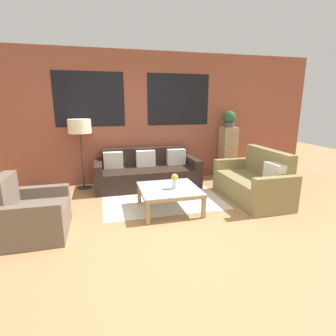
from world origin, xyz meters
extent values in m
plane|color=#AD7F51|center=(0.00, 0.00, 0.00)|extent=(16.00, 16.00, 0.00)
cube|color=brown|center=(0.00, 2.44, 1.40)|extent=(8.40, 0.08, 2.80)
cube|color=black|center=(-0.95, 2.39, 1.80)|extent=(1.40, 0.01, 1.10)
cube|color=black|center=(0.95, 2.39, 1.80)|extent=(1.40, 0.01, 1.10)
cube|color=silver|center=(0.26, 1.18, 0.00)|extent=(2.14, 1.71, 0.00)
cube|color=black|center=(0.14, 1.82, 0.20)|extent=(1.83, 0.72, 0.40)
cube|color=black|center=(0.14, 2.26, 0.39)|extent=(1.83, 0.16, 0.78)
cube|color=black|center=(-0.86, 1.90, 0.29)|extent=(0.16, 0.88, 0.58)
cube|color=black|center=(1.13, 1.90, 0.29)|extent=(0.16, 0.88, 0.58)
cube|color=silver|center=(-0.55, 2.10, 0.57)|extent=(0.40, 0.16, 0.34)
cube|color=white|center=(0.14, 2.10, 0.57)|extent=(0.40, 0.16, 0.34)
cube|color=silver|center=(0.82, 2.10, 0.57)|extent=(0.40, 0.16, 0.34)
cube|color=olive|center=(1.75, 0.68, 0.21)|extent=(0.64, 1.27, 0.42)
cube|color=olive|center=(2.15, 0.68, 0.46)|extent=(0.16, 1.27, 0.92)
cube|color=olive|center=(1.83, 1.39, 0.31)|extent=(0.80, 0.14, 0.62)
cube|color=olive|center=(1.83, -0.02, 0.31)|extent=(0.80, 0.14, 0.62)
cube|color=silver|center=(1.99, 0.27, 0.59)|extent=(0.16, 0.40, 0.34)
cube|color=#6B5B4C|center=(-1.60, 0.20, 0.20)|extent=(0.64, 0.62, 0.40)
cube|color=#6B5B4C|center=(-2.00, 0.20, 0.42)|extent=(0.16, 0.62, 0.84)
cube|color=#6B5B4C|center=(-1.68, -0.18, 0.28)|extent=(0.80, 0.14, 0.56)
cube|color=#6B5B4C|center=(-1.68, 0.58, 0.28)|extent=(0.80, 0.14, 0.56)
cube|color=silver|center=(0.26, 0.56, 0.38)|extent=(0.94, 0.94, 0.01)
cube|color=tan|center=(0.26, 0.11, 0.35)|extent=(0.94, 0.05, 0.05)
cube|color=tan|center=(0.26, 1.01, 0.35)|extent=(0.94, 0.05, 0.05)
cube|color=tan|center=(-0.19, 0.56, 0.35)|extent=(0.05, 0.94, 0.05)
cube|color=tan|center=(0.70, 0.56, 0.35)|extent=(0.05, 0.94, 0.05)
cube|color=tan|center=(-0.18, 0.13, 0.19)|extent=(0.05, 0.05, 0.38)
cube|color=tan|center=(0.69, 0.13, 0.19)|extent=(0.05, 0.05, 0.38)
cube|color=tan|center=(-0.18, 0.99, 0.19)|extent=(0.05, 0.05, 0.38)
cube|color=tan|center=(0.69, 0.99, 0.19)|extent=(0.05, 0.05, 0.38)
cylinder|color=#2D2D2D|center=(-1.17, 2.13, 0.01)|extent=(0.28, 0.28, 0.02)
cylinder|color=#2D2D2D|center=(-1.17, 2.13, 0.58)|extent=(0.03, 0.03, 1.13)
cylinder|color=beige|center=(-1.17, 2.13, 1.28)|extent=(0.45, 0.45, 0.28)
cube|color=tan|center=(2.11, 2.19, 0.59)|extent=(0.34, 0.35, 1.19)
sphere|color=#38332D|center=(2.11, 2.01, 1.04)|extent=(0.02, 0.02, 0.02)
sphere|color=#38332D|center=(2.11, 2.01, 0.74)|extent=(0.02, 0.02, 0.02)
sphere|color=#38332D|center=(2.11, 2.01, 0.45)|extent=(0.02, 0.02, 0.02)
sphere|color=#38332D|center=(2.11, 2.01, 0.15)|extent=(0.02, 0.02, 0.02)
cylinder|color=#47474C|center=(2.11, 2.19, 1.24)|extent=(0.25, 0.25, 0.11)
sphere|color=#285B2D|center=(2.11, 2.19, 1.42)|extent=(0.28, 0.28, 0.28)
cylinder|color=silver|center=(0.33, 0.49, 0.47)|extent=(0.07, 0.07, 0.16)
sphere|color=gold|center=(0.33, 0.49, 0.58)|extent=(0.11, 0.11, 0.11)
camera|label=1|loc=(-0.77, -3.36, 1.72)|focal=28.00mm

